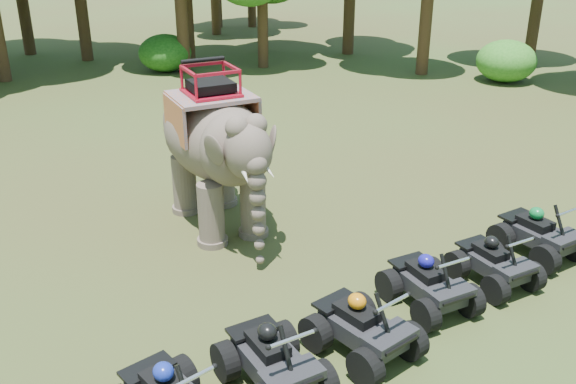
# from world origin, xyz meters

# --- Properties ---
(ground) EXTENTS (110.00, 110.00, 0.00)m
(ground) POSITION_xyz_m (0.00, 0.00, 0.00)
(ground) COLOR #47381E
(ground) RESTS_ON ground
(elephant) EXTENTS (2.84, 4.88, 3.85)m
(elephant) POSITION_xyz_m (0.17, 4.21, 1.92)
(elephant) COLOR brown
(elephant) RESTS_ON ground
(atv_1) EXTENTS (1.54, 1.97, 1.35)m
(atv_1) POSITION_xyz_m (-2.21, -1.34, 0.68)
(atv_1) COLOR black
(atv_1) RESTS_ON ground
(atv_2) EXTENTS (1.41, 1.87, 1.34)m
(atv_2) POSITION_xyz_m (-0.50, -1.54, 0.67)
(atv_2) COLOR black
(atv_2) RESTS_ON ground
(atv_3) EXTENTS (1.54, 1.92, 1.29)m
(atv_3) POSITION_xyz_m (1.46, -1.27, 0.64)
(atv_3) COLOR black
(atv_3) RESTS_ON ground
(atv_4) EXTENTS (1.43, 1.80, 1.22)m
(atv_4) POSITION_xyz_m (3.14, -1.49, 0.61)
(atv_4) COLOR black
(atv_4) RESTS_ON ground
(atv_5) EXTENTS (1.44, 1.89, 1.32)m
(atv_5) POSITION_xyz_m (4.89, -1.35, 0.66)
(atv_5) COLOR black
(atv_5) RESTS_ON ground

